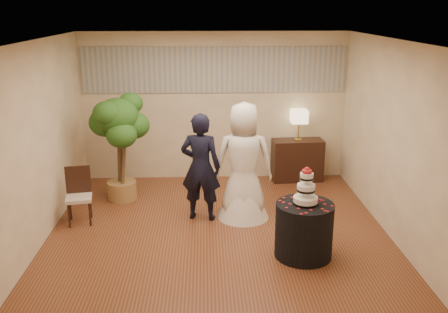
{
  "coord_description": "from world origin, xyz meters",
  "views": [
    {
      "loc": [
        -0.18,
        -6.83,
        3.24
      ],
      "look_at": [
        0.1,
        0.4,
        1.05
      ],
      "focal_mm": 40.0,
      "sensor_mm": 36.0,
      "label": 1
    }
  ],
  "objects_px": {
    "wedding_cake": "(306,186)",
    "groom": "(201,167)",
    "ficus_tree": "(119,147)",
    "bride": "(244,161)",
    "console": "(297,160)",
    "side_chair": "(79,196)",
    "cake_table": "(304,230)",
    "table_lamp": "(299,125)"
  },
  "relations": [
    {
      "from": "cake_table",
      "to": "side_chair",
      "type": "relative_size",
      "value": 0.88
    },
    {
      "from": "side_chair",
      "to": "wedding_cake",
      "type": "bearing_deg",
      "value": -30.49
    },
    {
      "from": "ficus_tree",
      "to": "side_chair",
      "type": "relative_size",
      "value": 2.16
    },
    {
      "from": "bride",
      "to": "wedding_cake",
      "type": "height_order",
      "value": "bride"
    },
    {
      "from": "wedding_cake",
      "to": "table_lamp",
      "type": "relative_size",
      "value": 0.88
    },
    {
      "from": "groom",
      "to": "side_chair",
      "type": "distance_m",
      "value": 1.93
    },
    {
      "from": "groom",
      "to": "ficus_tree",
      "type": "relative_size",
      "value": 0.91
    },
    {
      "from": "wedding_cake",
      "to": "side_chair",
      "type": "relative_size",
      "value": 0.59
    },
    {
      "from": "groom",
      "to": "wedding_cake",
      "type": "distance_m",
      "value": 1.9
    },
    {
      "from": "groom",
      "to": "ficus_tree",
      "type": "height_order",
      "value": "ficus_tree"
    },
    {
      "from": "wedding_cake",
      "to": "side_chair",
      "type": "xyz_separation_m",
      "value": [
        -3.25,
        1.2,
        -0.57
      ]
    },
    {
      "from": "bride",
      "to": "cake_table",
      "type": "distance_m",
      "value": 1.6
    },
    {
      "from": "cake_table",
      "to": "ficus_tree",
      "type": "relative_size",
      "value": 0.41
    },
    {
      "from": "table_lamp",
      "to": "wedding_cake",
      "type": "bearing_deg",
      "value": -98.56
    },
    {
      "from": "cake_table",
      "to": "side_chair",
      "type": "height_order",
      "value": "side_chair"
    },
    {
      "from": "wedding_cake",
      "to": "console",
      "type": "xyz_separation_m",
      "value": [
        0.46,
        3.06,
        -0.61
      ]
    },
    {
      "from": "wedding_cake",
      "to": "table_lamp",
      "type": "xyz_separation_m",
      "value": [
        0.46,
        3.06,
        0.08
      ]
    },
    {
      "from": "side_chair",
      "to": "ficus_tree",
      "type": "bearing_deg",
      "value": 52.83
    },
    {
      "from": "console",
      "to": "ficus_tree",
      "type": "xyz_separation_m",
      "value": [
        -3.22,
        -0.89,
        0.54
      ]
    },
    {
      "from": "cake_table",
      "to": "console",
      "type": "height_order",
      "value": "console"
    },
    {
      "from": "bride",
      "to": "ficus_tree",
      "type": "bearing_deg",
      "value": -19.18
    },
    {
      "from": "console",
      "to": "ficus_tree",
      "type": "distance_m",
      "value": 3.39
    },
    {
      "from": "console",
      "to": "side_chair",
      "type": "distance_m",
      "value": 4.16
    },
    {
      "from": "ficus_tree",
      "to": "side_chair",
      "type": "xyz_separation_m",
      "value": [
        -0.49,
        -0.97,
        -0.5
      ]
    },
    {
      "from": "ficus_tree",
      "to": "bride",
      "type": "bearing_deg",
      "value": -22.38
    },
    {
      "from": "bride",
      "to": "cake_table",
      "type": "height_order",
      "value": "bride"
    },
    {
      "from": "cake_table",
      "to": "console",
      "type": "bearing_deg",
      "value": 81.44
    },
    {
      "from": "bride",
      "to": "console",
      "type": "relative_size",
      "value": 1.94
    },
    {
      "from": "groom",
      "to": "ficus_tree",
      "type": "xyz_separation_m",
      "value": [
        -1.38,
        0.87,
        0.09
      ]
    },
    {
      "from": "side_chair",
      "to": "bride",
      "type": "bearing_deg",
      "value": -7.4
    },
    {
      "from": "wedding_cake",
      "to": "bride",
      "type": "bearing_deg",
      "value": 118.16
    },
    {
      "from": "wedding_cake",
      "to": "groom",
      "type": "bearing_deg",
      "value": 136.6
    },
    {
      "from": "groom",
      "to": "wedding_cake",
      "type": "bearing_deg",
      "value": 148.34
    },
    {
      "from": "ficus_tree",
      "to": "wedding_cake",
      "type": "bearing_deg",
      "value": -38.17
    },
    {
      "from": "table_lamp",
      "to": "ficus_tree",
      "type": "distance_m",
      "value": 3.35
    },
    {
      "from": "cake_table",
      "to": "groom",
      "type": "bearing_deg",
      "value": 136.6
    },
    {
      "from": "wedding_cake",
      "to": "ficus_tree",
      "type": "distance_m",
      "value": 3.51
    },
    {
      "from": "bride",
      "to": "wedding_cake",
      "type": "relative_size",
      "value": 3.63
    },
    {
      "from": "console",
      "to": "side_chair",
      "type": "height_order",
      "value": "side_chair"
    },
    {
      "from": "cake_table",
      "to": "console",
      "type": "relative_size",
      "value": 0.8
    },
    {
      "from": "cake_table",
      "to": "side_chair",
      "type": "distance_m",
      "value": 3.47
    },
    {
      "from": "wedding_cake",
      "to": "console",
      "type": "distance_m",
      "value": 3.15
    }
  ]
}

